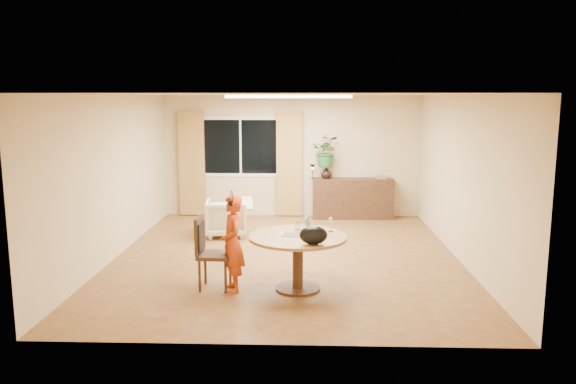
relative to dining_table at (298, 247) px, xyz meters
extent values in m
plane|color=brown|center=(-0.21, 1.53, -0.59)|extent=(6.50, 6.50, 0.00)
plane|color=white|center=(-0.21, 1.53, 2.01)|extent=(6.50, 6.50, 0.00)
plane|color=tan|center=(-0.21, 4.78, 0.71)|extent=(5.50, 0.00, 5.50)
plane|color=tan|center=(-2.96, 1.53, 0.71)|extent=(0.00, 6.50, 6.50)
plane|color=tan|center=(2.54, 1.53, 0.71)|extent=(0.00, 6.50, 6.50)
cube|color=white|center=(-1.31, 4.76, 0.91)|extent=(1.70, 0.02, 1.30)
cube|color=black|center=(-1.31, 4.75, 0.91)|extent=(1.55, 0.01, 1.15)
cube|color=white|center=(-1.31, 4.75, 0.91)|extent=(0.04, 0.01, 1.15)
cube|color=olive|center=(-2.36, 4.68, 0.56)|extent=(0.55, 0.08, 2.25)
cube|color=olive|center=(-0.26, 4.68, 0.56)|extent=(0.55, 0.08, 2.25)
cube|color=white|center=(-0.21, 2.73, 1.98)|extent=(2.20, 0.35, 0.05)
cylinder|color=brown|center=(0.00, 0.00, 0.14)|extent=(1.31, 1.31, 0.04)
cylinder|color=black|center=(0.00, 0.00, -0.23)|extent=(0.14, 0.14, 0.71)
cylinder|color=black|center=(0.00, 0.00, -0.57)|extent=(0.61, 0.61, 0.03)
imported|color=#B5230D|center=(-0.86, -0.07, 0.06)|extent=(0.55, 0.45, 1.30)
imported|color=beige|center=(-1.38, 2.91, -0.24)|extent=(0.81, 0.83, 0.69)
cube|color=black|center=(1.09, 4.54, -0.16)|extent=(1.70, 0.42, 0.85)
imported|color=black|center=(0.52, 4.54, 0.39)|extent=(0.26, 0.26, 0.25)
imported|color=#225D25|center=(0.52, 4.54, 0.84)|extent=(0.67, 0.60, 0.66)
camera|label=1|loc=(0.11, -7.23, 1.98)|focal=35.00mm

